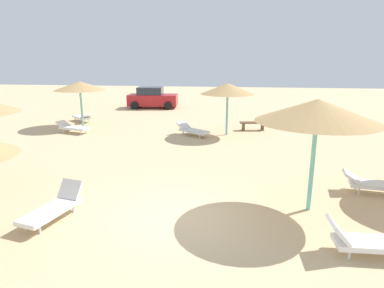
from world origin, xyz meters
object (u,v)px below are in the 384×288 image
object	(u,v)px
lounger_5	(375,184)
lounger_7	(72,127)
lounger_3	(369,241)
parasol_3	(317,111)
parked_car	(152,98)
parasol_6	(228,89)
lounger_1	(54,207)
lounger_6	(192,130)
bench_0	(253,124)
lounger_0	(83,117)
parasol_0	(80,86)

from	to	relation	value
lounger_5	lounger_7	xyz separation A→B (m)	(-13.29, 6.96, -0.00)
lounger_3	parasol_3	bearing A→B (deg)	110.95
parked_car	parasol_6	bearing A→B (deg)	-55.19
lounger_1	lounger_3	bearing A→B (deg)	-5.36
lounger_6	lounger_7	world-z (taller)	lounger_6
lounger_3	bench_0	size ratio (longest dim) A/B	1.22
parasol_6	lounger_5	world-z (taller)	parasol_6
bench_0	lounger_0	bearing A→B (deg)	173.60
parasol_3	lounger_7	world-z (taller)	parasol_3
lounger_3	lounger_7	xyz separation A→B (m)	(-11.86, 10.52, -0.02)
lounger_3	parked_car	distance (m)	22.49
lounger_0	lounger_6	xyz separation A→B (m)	(7.58, -3.04, 0.00)
parasol_3	parasol_6	xyz separation A→B (m)	(-2.52, 8.99, -0.28)
parasol_0	bench_0	xyz separation A→B (m)	(10.20, 0.25, -2.10)
parked_car	lounger_6	bearing A→B (deg)	-64.69
lounger_5	bench_0	distance (m)	9.50
lounger_1	lounger_5	world-z (taller)	lounger_1
lounger_3	lounger_7	world-z (taller)	lounger_3
parasol_6	parked_car	xyz separation A→B (m)	(-6.38, 9.17, -1.66)
lounger_1	lounger_7	bearing A→B (deg)	114.01
lounger_5	lounger_6	bearing A→B (deg)	132.90
parasol_6	lounger_3	world-z (taller)	parasol_6
lounger_1	lounger_5	xyz separation A→B (m)	(8.92, 2.86, -0.02)
lounger_3	lounger_5	bearing A→B (deg)	68.10
parasol_6	lounger_0	size ratio (longest dim) A/B	1.55
parasol_3	lounger_1	size ratio (longest dim) A/B	1.64
lounger_0	bench_0	bearing A→B (deg)	-6.40
lounger_5	lounger_7	world-z (taller)	lounger_5
parasol_0	lounger_7	bearing A→B (deg)	-83.57
lounger_1	parked_car	size ratio (longest dim) A/B	0.47
lounger_3	bench_0	xyz separation A→B (m)	(-1.86, 12.47, 0.02)
lounger_0	lounger_7	size ratio (longest dim) A/B	0.92
lounger_0	parasol_0	bearing A→B (deg)	-65.02
lounger_3	lounger_0	bearing A→B (deg)	132.93
parasol_6	lounger_5	xyz separation A→B (m)	(4.76, -7.55, -2.17)
lounger_1	lounger_0	bearing A→B (deg)	112.01
lounger_5	bench_0	xyz separation A→B (m)	(-3.29, 8.91, 0.03)
lounger_1	lounger_6	size ratio (longest dim) A/B	1.01
lounger_3	lounger_5	size ratio (longest dim) A/B	0.95
parasol_3	bench_0	size ratio (longest dim) A/B	2.06
lounger_5	bench_0	size ratio (longest dim) A/B	1.29
parasol_6	bench_0	world-z (taller)	parasol_6
lounger_5	parasol_6	bearing A→B (deg)	122.25
bench_0	parasol_6	bearing A→B (deg)	-137.20
parasol_6	lounger_5	size ratio (longest dim) A/B	1.45
parasol_3	parasol_0	bearing A→B (deg)	138.05
parasol_6	lounger_3	distance (m)	11.79
lounger_5	lounger_3	bearing A→B (deg)	-111.90
parasol_0	lounger_5	world-z (taller)	parasol_0
lounger_0	lounger_6	size ratio (longest dim) A/B	0.96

